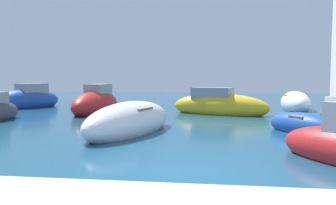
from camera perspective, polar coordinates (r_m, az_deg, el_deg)
ground at (r=6.87m, az=2.99°, el=-12.65°), size 80.00×80.00×0.00m
moored_boat_0 at (r=19.56m, az=-12.40°, el=-0.19°), size 2.04×5.38×2.02m
moored_boat_1 at (r=12.05m, az=-6.58°, el=-3.33°), size 3.09×5.56×1.49m
moored_boat_2 at (r=12.96m, az=22.48°, el=-3.73°), size 2.62×3.14×0.97m
moored_boat_3 at (r=24.26m, az=-23.27°, el=0.41°), size 3.75×5.22×2.00m
moored_boat_5 at (r=22.45m, az=21.29°, el=-0.08°), size 2.03×4.36×1.52m
moored_boat_10 at (r=18.53m, az=8.85°, el=-0.49°), size 5.76×3.49×1.82m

